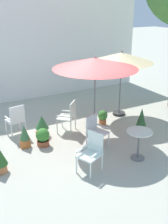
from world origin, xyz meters
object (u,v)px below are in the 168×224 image
patio_chair_1 (92,150)px  patio_chair_4 (95,130)px  potted_plant_0 (42,125)px  potted_plant_1 (43,137)px  cafe_table_0 (139,140)px  potted_plant_4 (141,119)px  potted_plant_6 (103,117)px  patio_chair_0 (16,118)px  potted_plant_5 (25,136)px  patio_chair_3 (69,115)px  patio_umbrella_0 (95,64)px  patio_umbrella_1 (122,58)px

patio_chair_1 → patio_chair_4: bearing=54.8°
potted_plant_0 → potted_plant_1: (-0.19, -0.56, -0.10)m
potted_plant_0 → potted_plant_1: bearing=-109.0°
cafe_table_0 → potted_plant_1: bearing=136.2°
potted_plant_4 → potted_plant_6: potted_plant_4 is taller
patio_chair_0 → patio_chair_1: size_ratio=1.00×
potted_plant_5 → potted_plant_6: 2.66m
cafe_table_0 → patio_chair_3: patio_chair_3 is taller
patio_umbrella_0 → cafe_table_0: bearing=-78.4°
cafe_table_0 → patio_chair_4: patio_chair_4 is taller
patio_chair_3 → potted_plant_5: 1.52m
potted_plant_0 → patio_chair_4: bearing=-52.2°
potted_plant_5 → potted_plant_0: bearing=31.2°
patio_chair_1 → potted_plant_1: bearing=109.1°
patio_umbrella_0 → potted_plant_1: bearing=173.2°
patio_chair_4 → patio_chair_0: bearing=133.2°
cafe_table_0 → potted_plant_4: bearing=47.7°
patio_umbrella_0 → patio_umbrella_1: 1.93m
patio_chair_1 → potted_plant_0: patio_chair_1 is taller
patio_chair_0 → patio_umbrella_0: bearing=-30.8°
patio_chair_1 → patio_chair_0: bearing=110.9°
patio_chair_0 → patio_chair_4: bearing=-46.8°
cafe_table_0 → patio_chair_0: bearing=129.6°
potted_plant_4 → patio_chair_0: bearing=154.2°
patio_umbrella_1 → cafe_table_0: patio_umbrella_1 is taller
patio_chair_0 → potted_plant_5: 0.86m
potted_plant_6 → potted_plant_5: bearing=-175.0°
patio_chair_3 → potted_plant_6: patio_chair_3 is taller
patio_chair_0 → potted_plant_6: patio_chair_0 is taller
patio_chair_3 → patio_chair_4: size_ratio=1.07×
potted_plant_4 → potted_plant_6: (-0.72, 1.02, -0.15)m
cafe_table_0 → potted_plant_6: (0.33, 2.18, -0.26)m
cafe_table_0 → patio_chair_1: bearing=174.7°
patio_chair_0 → potted_plant_5: (-0.02, -0.83, -0.22)m
patio_umbrella_0 → patio_chair_0: patio_umbrella_0 is taller
patio_chair_3 → potted_plant_6: (1.17, -0.06, -0.29)m
patio_chair_0 → patio_chair_3: (1.46, -0.54, 0.02)m
potted_plant_4 → potted_plant_5: bearing=166.8°
patio_umbrella_1 → cafe_table_0: 3.28m
potted_plant_1 → patio_umbrella_0: bearing=-6.8°
patio_chair_4 → potted_plant_0: (-1.02, 1.32, -0.16)m
patio_umbrella_1 → potted_plant_1: size_ratio=4.42×
patio_umbrella_0 → patio_chair_3: patio_umbrella_0 is taller
patio_chair_3 → potted_plant_0: size_ratio=1.48×
potted_plant_6 → potted_plant_4: bearing=-54.6°
patio_chair_0 → potted_plant_5: patio_chair_0 is taller
patio_umbrella_0 → potted_plant_1: size_ratio=4.69×
patio_chair_0 → patio_chair_1: patio_chair_0 is taller
patio_umbrella_0 → potted_plant_0: bearing=151.2°
patio_umbrella_1 → potted_plant_1: (-3.16, -0.85, -1.73)m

